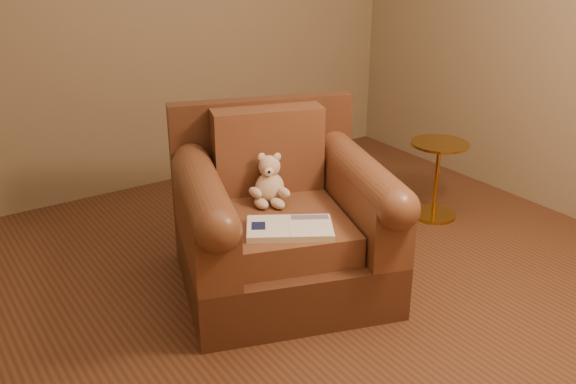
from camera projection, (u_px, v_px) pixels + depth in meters
floor at (320, 295)px, 3.41m from camera, size 4.00×4.00×0.00m
armchair at (280, 222)px, 3.41m from camera, size 1.30×1.26×0.94m
teddy_bear at (270, 184)px, 3.41m from camera, size 0.21×0.23×0.28m
guidebook at (290, 228)px, 3.11m from camera, size 0.49×0.43×0.03m
side_table at (437, 177)px, 4.23m from camera, size 0.37×0.37×0.52m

